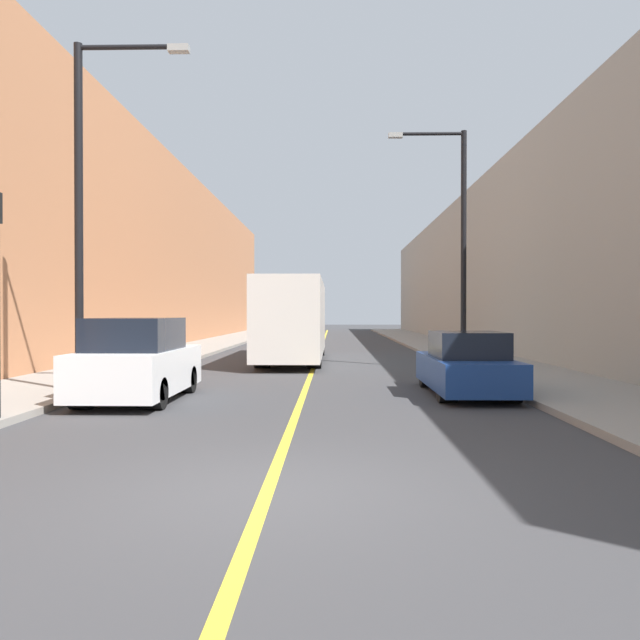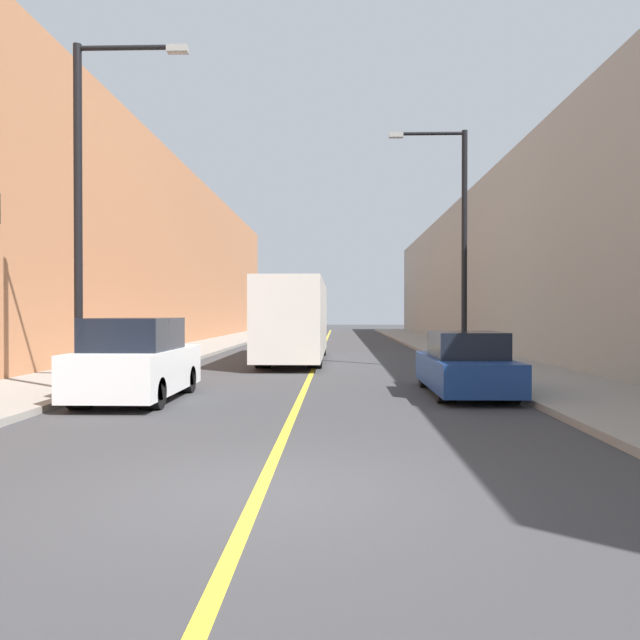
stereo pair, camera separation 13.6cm
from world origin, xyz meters
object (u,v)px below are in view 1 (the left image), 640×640
object	(u,v)px
bus	(294,319)
street_lamp_left	(88,194)
parked_suv_left	(138,363)
street_lamp_right	(457,233)
car_right_near	(466,366)

from	to	relation	value
bus	street_lamp_left	bearing A→B (deg)	-110.42
parked_suv_left	street_lamp_right	size ratio (longest dim) A/B	0.54
bus	street_lamp_right	size ratio (longest dim) A/B	1.34
street_lamp_left	parked_suv_left	bearing A→B (deg)	-23.17
parked_suv_left	street_lamp_right	distance (m)	12.60
bus	parked_suv_left	world-z (taller)	bus
street_lamp_right	car_right_near	bearing A→B (deg)	-99.24
car_right_near	bus	bearing A→B (deg)	114.80
bus	street_lamp_right	bearing A→B (deg)	-32.86
parked_suv_left	street_lamp_left	distance (m)	4.25
bus	parked_suv_left	bearing A→B (deg)	-103.44
street_lamp_left	street_lamp_right	world-z (taller)	street_lamp_right
bus	parked_suv_left	distance (m)	12.26
street_lamp_left	street_lamp_right	xyz separation A→B (m)	(10.25, 7.41, 0.01)
parked_suv_left	street_lamp_left	world-z (taller)	street_lamp_left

